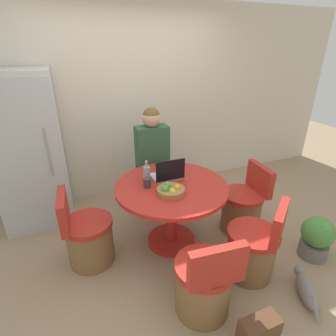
{
  "coord_description": "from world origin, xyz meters",
  "views": [
    {
      "loc": [
        -0.9,
        -2.07,
        2.03
      ],
      "look_at": [
        0.02,
        0.21,
        0.88
      ],
      "focal_mm": 28.0,
      "sensor_mm": 36.0,
      "label": 1
    }
  ],
  "objects": [
    {
      "name": "chair_near_right_corner",
      "position": [
        0.57,
        -0.6,
        0.28
      ],
      "size": [
        0.55,
        0.55,
        0.81
      ],
      "rotation": [
        0.0,
        0.0,
        -2.49
      ],
      "color": "brown",
      "rests_on": "ground_plane"
    },
    {
      "name": "bottle",
      "position": [
        -0.18,
        0.29,
        0.82
      ],
      "size": [
        0.07,
        0.07,
        0.23
      ],
      "color": "#9999A3",
      "rests_on": "dining_table"
    },
    {
      "name": "ground_plane",
      "position": [
        0.0,
        0.0,
        0.0
      ],
      "size": [
        12.0,
        12.0,
        0.0
      ],
      "primitive_type": "plane",
      "color": "#9E8466"
    },
    {
      "name": "cat",
      "position": [
        0.84,
        -1.01,
        0.08
      ],
      "size": [
        0.29,
        0.46,
        0.16
      ],
      "rotation": [
        0.0,
        0.0,
        1.09
      ],
      "color": "gray",
      "rests_on": "ground_plane"
    },
    {
      "name": "handbag",
      "position": [
        0.17,
        -1.19,
        0.13
      ],
      "size": [
        0.3,
        0.14,
        0.26
      ],
      "color": "brown",
      "rests_on": "ground_plane"
    },
    {
      "name": "potted_plant",
      "position": [
        1.33,
        -0.66,
        0.24
      ],
      "size": [
        0.32,
        0.32,
        0.47
      ],
      "color": "slate",
      "rests_on": "ground_plane"
    },
    {
      "name": "laptop",
      "position": [
        0.04,
        0.26,
        0.78
      ],
      "size": [
        0.32,
        0.24,
        0.24
      ],
      "rotation": [
        0.0,
        0.0,
        3.14
      ],
      "color": "#B7B7BC",
      "rests_on": "dining_table"
    },
    {
      "name": "chair_left_side",
      "position": [
        -0.86,
        0.16,
        0.28
      ],
      "size": [
        0.48,
        0.48,
        0.81
      ],
      "rotation": [
        0.0,
        0.0,
        1.52
      ],
      "color": "brown",
      "rests_on": "ground_plane"
    },
    {
      "name": "person_seated",
      "position": [
        0.08,
        0.92,
        0.77
      ],
      "size": [
        0.4,
        0.37,
        1.38
      ],
      "rotation": [
        0.0,
        0.0,
        3.14
      ],
      "color": "#2D2D38",
      "rests_on": "ground_plane"
    },
    {
      "name": "chair_right_side",
      "position": [
        0.91,
        0.03,
        0.28
      ],
      "size": [
        0.49,
        0.48,
        0.81
      ],
      "rotation": [
        0.0,
        0.0,
        -1.66
      ],
      "color": "brown",
      "rests_on": "ground_plane"
    },
    {
      "name": "refrigerator",
      "position": [
        -1.34,
        1.15,
        0.91
      ],
      "size": [
        0.75,
        0.68,
        1.82
      ],
      "color": "silver",
      "rests_on": "ground_plane"
    },
    {
      "name": "wall_back",
      "position": [
        0.0,
        1.53,
        1.3
      ],
      "size": [
        7.0,
        0.06,
        2.6
      ],
      "color": "beige",
      "rests_on": "ground_plane"
    },
    {
      "name": "dining_table",
      "position": [
        0.02,
        0.11,
        0.55
      ],
      "size": [
        1.17,
        1.17,
        0.73
      ],
      "color": "#B2261E",
      "rests_on": "ground_plane"
    },
    {
      "name": "coffee_cup",
      "position": [
        -0.22,
        0.16,
        0.78
      ],
      "size": [
        0.08,
        0.08,
        0.1
      ],
      "color": "#383333",
      "rests_on": "dining_table"
    },
    {
      "name": "chair_near_camera",
      "position": [
        -0.06,
        -0.78,
        0.28
      ],
      "size": [
        0.48,
        0.49,
        0.81
      ],
      "rotation": [
        0.0,
        0.0,
        3.05
      ],
      "color": "brown",
      "rests_on": "ground_plane"
    },
    {
      "name": "fruit_bowl",
      "position": [
        -0.05,
        -0.04,
        0.77
      ],
      "size": [
        0.27,
        0.27,
        0.1
      ],
      "color": "olive",
      "rests_on": "dining_table"
    }
  ]
}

